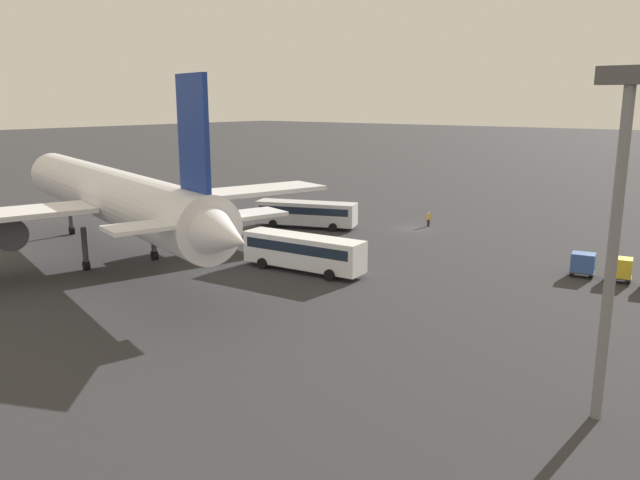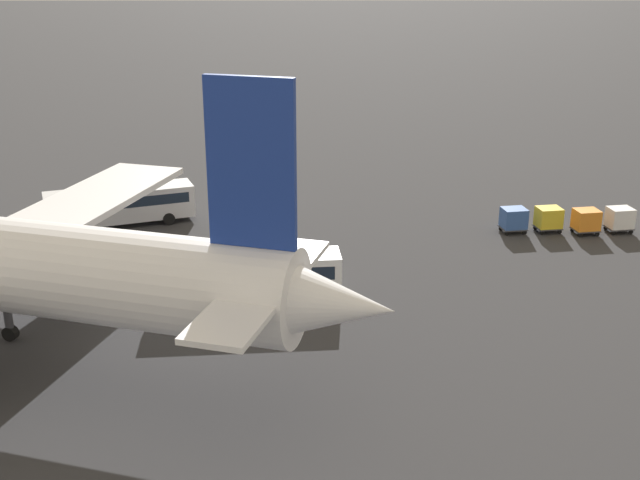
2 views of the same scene
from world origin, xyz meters
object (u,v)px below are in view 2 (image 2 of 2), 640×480
cargo_cart_orange (586,220)px  cargo_cart_yellow (549,218)px  cargo_cart_white (620,218)px  cargo_cart_blue (514,219)px  worker_person (263,183)px  shuttle_bus_near (120,203)px  shuttle_bus_far (251,274)px

cargo_cart_orange → cargo_cart_yellow: (2.89, -0.57, 0.00)m
cargo_cart_white → cargo_cart_blue: 8.69m
cargo_cart_orange → cargo_cart_white: bearing=-170.7°
worker_person → cargo_cart_yellow: size_ratio=0.77×
shuttle_bus_near → cargo_cart_yellow: bearing=156.3°
shuttle_bus_far → cargo_cart_yellow: shuttle_bus_far is taller
shuttle_bus_far → cargo_cart_blue: bearing=-151.2°
shuttle_bus_far → cargo_cart_blue: size_ratio=5.25×
shuttle_bus_far → cargo_cart_orange: 29.19m
shuttle_bus_far → cargo_cart_blue: 24.37m
worker_person → cargo_cart_orange: (-26.92, 12.16, 0.32)m
shuttle_bus_far → worker_person: shuttle_bus_far is taller
worker_person → cargo_cart_yellow: bearing=154.2°
cargo_cart_blue → shuttle_bus_near: bearing=-3.8°
cargo_cart_blue → cargo_cart_yellow: bearing=-176.5°
cargo_cart_orange → worker_person: bearing=-24.3°
worker_person → cargo_cart_white: size_ratio=0.77×
cargo_cart_yellow → shuttle_bus_far: bearing=30.4°
worker_person → cargo_cart_blue: bearing=150.9°
shuttle_bus_near → cargo_cart_orange: size_ratio=5.47×
cargo_cart_yellow → shuttle_bus_near: bearing=-3.2°
cargo_cart_orange → cargo_cart_yellow: same height
worker_person → cargo_cart_white: 32.02m
cargo_cart_yellow → worker_person: bearing=-25.8°
shuttle_bus_near → cargo_cart_yellow: (-35.37, 1.99, -0.68)m
cargo_cart_yellow → cargo_cart_blue: bearing=3.5°
worker_person → cargo_cart_orange: cargo_cart_orange is taller
shuttle_bus_near → worker_person: (-11.34, -9.60, -1.00)m
cargo_cart_orange → cargo_cart_blue: (5.79, -0.39, 0.00)m
worker_person → cargo_cart_blue: size_ratio=0.77×
worker_person → cargo_cart_yellow: 26.68m
worker_person → cargo_cart_orange: 29.54m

